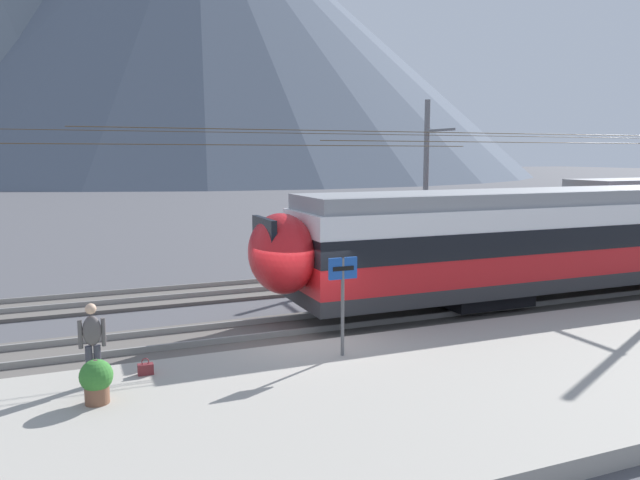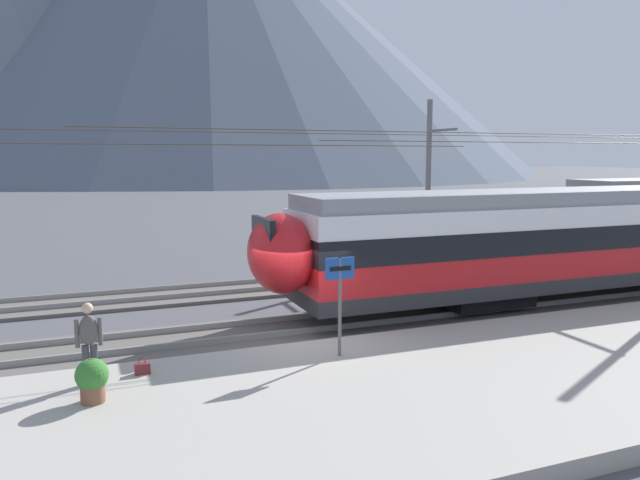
{
  "view_description": "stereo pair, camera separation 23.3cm",
  "coord_description": "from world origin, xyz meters",
  "px_view_note": "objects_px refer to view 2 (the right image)",
  "views": [
    {
      "loc": [
        -5.56,
        -14.5,
        4.99
      ],
      "look_at": [
        1.76,
        3.27,
        2.32
      ],
      "focal_mm": 34.35,
      "sensor_mm": 36.0,
      "label": 1
    },
    {
      "loc": [
        -5.35,
        -14.59,
        4.99
      ],
      "look_at": [
        1.76,
        3.27,
        2.32
      ],
      "focal_mm": 34.35,
      "sensor_mm": 36.0,
      "label": 2
    }
  ],
  "objects_px": {
    "catenary_mast_far_side": "(430,180)",
    "passenger_walking": "(89,339)",
    "platform_sign": "(340,284)",
    "handbag_beside_passenger": "(142,368)",
    "potted_plant_platform_edge": "(92,378)"
  },
  "relations": [
    {
      "from": "catenary_mast_far_side",
      "to": "passenger_walking",
      "type": "relative_size",
      "value": 22.86
    },
    {
      "from": "platform_sign",
      "to": "handbag_beside_passenger",
      "type": "bearing_deg",
      "value": 174.22
    },
    {
      "from": "handbag_beside_passenger",
      "to": "potted_plant_platform_edge",
      "type": "height_order",
      "value": "potted_plant_platform_edge"
    },
    {
      "from": "platform_sign",
      "to": "handbag_beside_passenger",
      "type": "distance_m",
      "value": 4.68
    },
    {
      "from": "passenger_walking",
      "to": "handbag_beside_passenger",
      "type": "height_order",
      "value": "passenger_walking"
    },
    {
      "from": "catenary_mast_far_side",
      "to": "potted_plant_platform_edge",
      "type": "xyz_separation_m",
      "value": [
        -14.47,
        -11.61,
        -3.06
      ]
    },
    {
      "from": "platform_sign",
      "to": "passenger_walking",
      "type": "height_order",
      "value": "platform_sign"
    },
    {
      "from": "platform_sign",
      "to": "passenger_walking",
      "type": "relative_size",
      "value": 1.37
    },
    {
      "from": "platform_sign",
      "to": "handbag_beside_passenger",
      "type": "height_order",
      "value": "platform_sign"
    },
    {
      "from": "handbag_beside_passenger",
      "to": "passenger_walking",
      "type": "bearing_deg",
      "value": -168.6
    },
    {
      "from": "catenary_mast_far_side",
      "to": "potted_plant_platform_edge",
      "type": "height_order",
      "value": "catenary_mast_far_side"
    },
    {
      "from": "catenary_mast_far_side",
      "to": "potted_plant_platform_edge",
      "type": "bearing_deg",
      "value": -141.24
    },
    {
      "from": "catenary_mast_far_side",
      "to": "platform_sign",
      "type": "distance_m",
      "value": 14.25
    },
    {
      "from": "catenary_mast_far_side",
      "to": "handbag_beside_passenger",
      "type": "xyz_separation_m",
      "value": [
        -13.45,
        -10.4,
        -3.41
      ]
    },
    {
      "from": "passenger_walking",
      "to": "platform_sign",
      "type": "bearing_deg",
      "value": -2.5
    }
  ]
}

